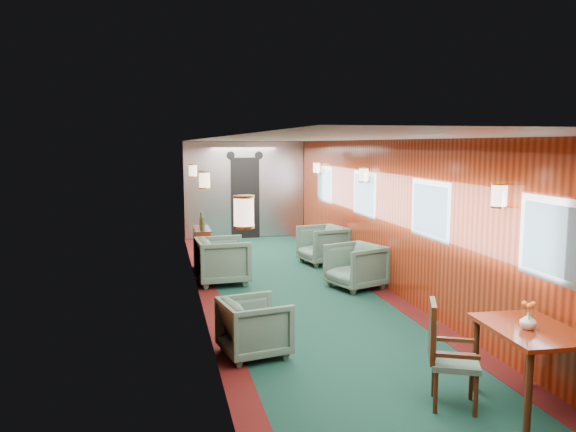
% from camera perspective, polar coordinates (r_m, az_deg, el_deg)
% --- Properties ---
extents(room, '(12.00, 12.10, 2.40)m').
position_cam_1_polar(room, '(8.17, 1.66, 2.44)').
color(room, '#0E3327').
rests_on(room, ground).
extents(bulkhead, '(2.98, 0.17, 2.39)m').
position_cam_1_polar(bulkhead, '(13.99, -4.41, 2.62)').
color(bulkhead, '#A9ABB0').
rests_on(bulkhead, ground).
extents(windows_right, '(0.02, 8.60, 0.80)m').
position_cam_1_polar(windows_right, '(8.91, 10.56, 1.53)').
color(windows_right, '#ACAFB3').
rests_on(windows_right, ground).
extents(wall_sconces, '(2.97, 7.97, 0.25)m').
position_cam_1_polar(wall_sconces, '(8.71, 0.73, 3.77)').
color(wall_sconces, beige).
rests_on(wall_sconces, ground).
extents(dining_table, '(0.75, 1.03, 0.74)m').
position_cam_1_polar(dining_table, '(5.46, 23.41, -11.54)').
color(dining_table, maroon).
rests_on(dining_table, ground).
extents(side_chair, '(0.55, 0.56, 0.95)m').
position_cam_1_polar(side_chair, '(5.31, 15.63, -12.98)').
color(side_chair, '#1A3E34').
rests_on(side_chair, ground).
extents(credenza, '(0.29, 0.91, 1.09)m').
position_cam_1_polar(credenza, '(10.38, -8.76, -3.37)').
color(credenza, maroon).
rests_on(credenza, ground).
extents(flower_vase, '(0.18, 0.18, 0.15)m').
position_cam_1_polar(flower_vase, '(5.35, 23.22, -9.76)').
color(flower_vase, beige).
rests_on(flower_vase, dining_table).
extents(armchair_left_near, '(0.83, 0.81, 0.64)m').
position_cam_1_polar(armchair_left_near, '(6.33, -3.43, -11.19)').
color(armchair_left_near, '#1A3E34').
rests_on(armchair_left_near, ground).
extents(armchair_left_far, '(0.91, 0.89, 0.78)m').
position_cam_1_polar(armchair_left_far, '(9.49, -6.65, -4.53)').
color(armchair_left_far, '#1A3E34').
rests_on(armchair_left_far, ground).
extents(armchair_right_near, '(1.01, 0.99, 0.72)m').
position_cam_1_polar(armchair_right_near, '(9.20, 6.87, -5.09)').
color(armchair_right_near, '#1A3E34').
rests_on(armchair_right_near, ground).
extents(armchair_right_far, '(0.96, 0.94, 0.74)m').
position_cam_1_polar(armchair_right_far, '(11.01, 3.51, -2.93)').
color(armchair_right_far, '#1A3E34').
rests_on(armchair_right_far, ground).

